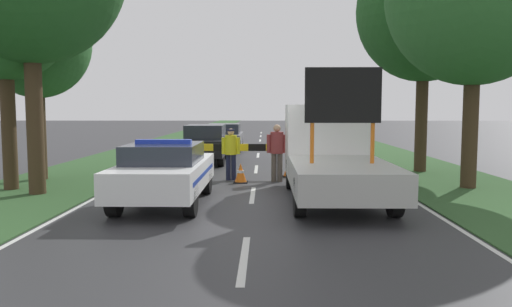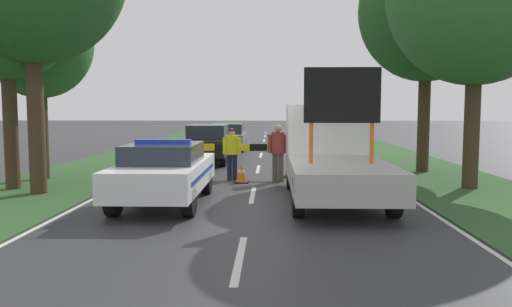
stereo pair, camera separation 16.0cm
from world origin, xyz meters
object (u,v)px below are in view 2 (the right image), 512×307
object	(u,v)px
traffic_cone_near_police	(242,173)
roadside_tree_far_left	(39,43)
road_barrier	(250,149)
pedestrian_civilian	(278,148)
queued_car_sedan_black	(208,143)
police_car	(165,171)
roadside_tree_mid_left	(6,11)
roadside_tree_mid_right	(427,10)
police_officer	(232,149)
traffic_cone_centre_front	(290,169)
queued_car_suv_grey	(227,137)
work_truck	(332,153)

from	to	relation	value
traffic_cone_near_police	roadside_tree_far_left	distance (m)	7.51
road_barrier	pedestrian_civilian	size ratio (longest dim) A/B	1.94
road_barrier	queued_car_sedan_black	size ratio (longest dim) A/B	0.76
police_car	roadside_tree_mid_left	bearing A→B (deg)	162.38
police_car	roadside_tree_far_left	size ratio (longest dim) A/B	0.76
roadside_tree_mid_right	roadside_tree_far_left	size ratio (longest dim) A/B	1.34
police_officer	roadside_tree_far_left	world-z (taller)	roadside_tree_far_left
road_barrier	traffic_cone_centre_front	distance (m)	1.50
police_car	roadside_tree_far_left	distance (m)	7.06
pedestrian_civilian	queued_car_suv_grey	world-z (taller)	pedestrian_civilian
road_barrier	police_officer	bearing A→B (deg)	-138.89
queued_car_sedan_black	roadside_tree_mid_left	size ratio (longest dim) A/B	0.66
police_car	police_officer	bearing A→B (deg)	76.92
roadside_tree_mid_left	roadside_tree_mid_right	xyz separation A→B (m)	(12.59, 4.18, 0.74)
pedestrian_civilian	roadside_tree_mid_right	world-z (taller)	roadside_tree_mid_right
police_officer	traffic_cone_near_police	size ratio (longest dim) A/B	2.75
traffic_cone_centre_front	queued_car_suv_grey	size ratio (longest dim) A/B	0.12
traffic_cone_near_police	queued_car_suv_grey	distance (m)	11.78
traffic_cone_centre_front	work_truck	bearing A→B (deg)	-75.81
queued_car_sedan_black	roadside_tree_far_left	distance (m)	7.75
police_officer	traffic_cone_near_police	distance (m)	0.94
work_truck	police_officer	world-z (taller)	work_truck
queued_car_sedan_black	queued_car_suv_grey	bearing A→B (deg)	-92.58
roadside_tree_mid_right	police_officer	bearing A→B (deg)	-162.26
police_car	police_officer	distance (m)	4.21
pedestrian_civilian	traffic_cone_centre_front	world-z (taller)	pedestrian_civilian
pedestrian_civilian	traffic_cone_centre_front	distance (m)	1.42
police_officer	roadside_tree_mid_right	xyz separation A→B (m)	(6.62, 2.12, 4.67)
pedestrian_civilian	queued_car_suv_grey	bearing A→B (deg)	129.73
queued_car_suv_grey	work_truck	bearing A→B (deg)	105.55
road_barrier	queued_car_suv_grey	xyz separation A→B (m)	(-1.64, 10.56, -0.18)
police_officer	traffic_cone_centre_front	bearing A→B (deg)	-158.78
work_truck	queued_car_sedan_black	bearing A→B (deg)	-62.08
pedestrian_civilian	roadside_tree_mid_left	distance (m)	8.55
traffic_cone_near_police	queued_car_suv_grey	world-z (taller)	queued_car_suv_grey
police_officer	traffic_cone_centre_front	world-z (taller)	police_officer
police_car	work_truck	distance (m)	4.24
police_officer	roadside_tree_far_left	size ratio (longest dim) A/B	0.27
queued_car_sedan_black	queued_car_suv_grey	distance (m)	6.08
police_car	traffic_cone_centre_front	distance (m)	5.75
roadside_tree_far_left	work_truck	bearing A→B (deg)	-17.63
work_truck	roadside_tree_mid_left	bearing A→B (deg)	-5.22
police_car	road_barrier	world-z (taller)	police_car
traffic_cone_near_police	traffic_cone_centre_front	xyz separation A→B (m)	(1.53, 1.35, -0.03)
roadside_tree_far_left	police_officer	bearing A→B (deg)	1.03
work_truck	police_officer	xyz separation A→B (m)	(-2.79, 2.91, -0.15)
police_officer	road_barrier	bearing A→B (deg)	-135.19
work_truck	road_barrier	distance (m)	4.14
police_officer	roadside_tree_mid_left	size ratio (longest dim) A/B	0.24
work_truck	queued_car_suv_grey	xyz separation A→B (m)	(-3.90, 14.03, -0.37)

